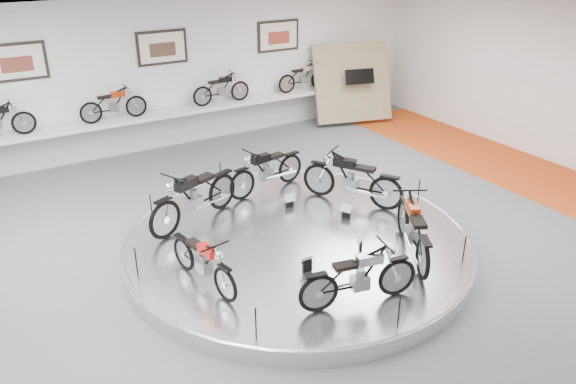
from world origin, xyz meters
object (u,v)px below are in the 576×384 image
bike_b (267,169)px  bike_f (413,228)px  display_platform (297,243)px  bike_a (352,178)px  shelf (171,113)px  bike_e (359,276)px  bike_c (194,196)px  bike_d (203,261)px

bike_b → bike_f: size_ratio=0.95×
bike_f → display_platform: bearing=69.4°
display_platform → bike_a: bike_a is taller
shelf → bike_e: (-0.32, -8.63, -0.22)m
display_platform → bike_a: 1.96m
shelf → bike_c: 5.12m
bike_a → bike_b: size_ratio=1.09×
shelf → bike_e: size_ratio=6.76×
bike_a → bike_c: size_ratio=0.97×
bike_a → display_platform: bearing=79.2°
bike_b → bike_c: size_ratio=0.89×
bike_d → bike_f: bearing=63.4°
bike_d → bike_a: bearing=97.4°
bike_c → bike_d: (-0.71, -2.04, -0.13)m
bike_b → bike_c: (-1.90, -0.58, 0.06)m
bike_d → shelf: bearing=153.2°
bike_e → bike_d: bearing=149.0°
bike_b → bike_f: bike_f is taller
display_platform → bike_a: bearing=20.4°
shelf → bike_c: bike_c is taller
bike_b → bike_f: bearing=92.0°
shelf → bike_f: (1.34, -7.98, -0.18)m
display_platform → bike_b: size_ratio=3.76×
bike_b → bike_c: 1.99m
bike_e → bike_c: bearing=118.3°
shelf → bike_b: size_ratio=6.46×
shelf → bike_e: 8.64m
bike_b → bike_e: (-0.82, -4.29, -0.02)m
bike_c → bike_f: size_ratio=1.08×
display_platform → bike_c: size_ratio=3.33×
bike_c → bike_f: bearing=109.3°
bike_b → bike_c: bike_c is taller
bike_e → bike_a: bearing=66.7°
shelf → bike_b: bearing=-83.4°
bike_a → bike_f: bike_a is taller
bike_a → bike_e: 3.51m
bike_e → bike_f: (1.66, 0.64, 0.05)m
shelf → bike_d: 7.28m
bike_c → bike_d: size_ratio=1.30×
display_platform → bike_d: 2.25m
bike_c → bike_a: bearing=142.3°
bike_c → bike_f: (2.74, -3.06, -0.04)m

